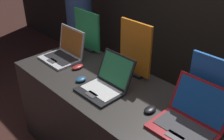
{
  "coord_description": "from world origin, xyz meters",
  "views": [
    {
      "loc": [
        1.26,
        -0.83,
        1.99
      ],
      "look_at": [
        0.01,
        0.37,
        1.01
      ],
      "focal_mm": 42.0,
      "sensor_mm": 36.0,
      "label": 1
    }
  ],
  "objects_px": {
    "laptop_middle": "(106,83)",
    "promo_stand_back": "(211,88)",
    "promo_stand_front": "(87,32)",
    "person_bystander": "(80,26)",
    "mouse_front": "(78,67)",
    "mouse_middle": "(81,79)",
    "laptop_back": "(189,119)",
    "laptop_front": "(64,52)",
    "mouse_back": "(150,110)",
    "promo_stand_middle": "(135,51)"
  },
  "relations": [
    {
      "from": "laptop_middle",
      "to": "promo_stand_back",
      "type": "xyz_separation_m",
      "value": [
        0.68,
        0.31,
        0.14
      ]
    },
    {
      "from": "person_bystander",
      "to": "promo_stand_front",
      "type": "bearing_deg",
      "value": -31.16
    },
    {
      "from": "promo_stand_front",
      "to": "promo_stand_back",
      "type": "distance_m",
      "value": 1.34
    },
    {
      "from": "mouse_back",
      "to": "laptop_front",
      "type": "bearing_deg",
      "value": 177.72
    },
    {
      "from": "laptop_front",
      "to": "promo_stand_middle",
      "type": "xyz_separation_m",
      "value": [
        0.66,
        0.25,
        0.16
      ]
    },
    {
      "from": "laptop_back",
      "to": "mouse_back",
      "type": "relative_size",
      "value": 3.76
    },
    {
      "from": "laptop_front",
      "to": "promo_stand_middle",
      "type": "bearing_deg",
      "value": 20.55
    },
    {
      "from": "laptop_back",
      "to": "mouse_back",
      "type": "distance_m",
      "value": 0.28
    },
    {
      "from": "mouse_front",
      "to": "laptop_back",
      "type": "distance_m",
      "value": 1.1
    },
    {
      "from": "mouse_front",
      "to": "mouse_back",
      "type": "xyz_separation_m",
      "value": [
        0.83,
        -0.01,
        -0.0
      ]
    },
    {
      "from": "laptop_front",
      "to": "person_bystander",
      "type": "relative_size",
      "value": 0.21
    },
    {
      "from": "mouse_front",
      "to": "laptop_middle",
      "type": "relative_size",
      "value": 0.33
    },
    {
      "from": "promo_stand_front",
      "to": "promo_stand_back",
      "type": "xyz_separation_m",
      "value": [
        1.34,
        -0.06,
        0.01
      ]
    },
    {
      "from": "mouse_front",
      "to": "mouse_back",
      "type": "bearing_deg",
      "value": -0.84
    },
    {
      "from": "promo_stand_middle",
      "to": "person_bystander",
      "type": "distance_m",
      "value": 1.35
    },
    {
      "from": "mouse_front",
      "to": "person_bystander",
      "type": "bearing_deg",
      "value": 141.29
    },
    {
      "from": "promo_stand_back",
      "to": "person_bystander",
      "type": "xyz_separation_m",
      "value": [
        -1.95,
        0.43,
        -0.19
      ]
    },
    {
      "from": "promo_stand_front",
      "to": "laptop_back",
      "type": "height_order",
      "value": "promo_stand_front"
    },
    {
      "from": "laptop_back",
      "to": "promo_stand_back",
      "type": "height_order",
      "value": "promo_stand_back"
    },
    {
      "from": "laptop_front",
      "to": "laptop_back",
      "type": "distance_m",
      "value": 1.34
    },
    {
      "from": "laptop_front",
      "to": "person_bystander",
      "type": "bearing_deg",
      "value": 132.98
    },
    {
      "from": "mouse_middle",
      "to": "promo_stand_middle",
      "type": "distance_m",
      "value": 0.5
    },
    {
      "from": "laptop_back",
      "to": "person_bystander",
      "type": "distance_m",
      "value": 2.05
    },
    {
      "from": "laptop_middle",
      "to": "promo_stand_back",
      "type": "distance_m",
      "value": 0.75
    },
    {
      "from": "mouse_back",
      "to": "promo_stand_back",
      "type": "xyz_separation_m",
      "value": [
        0.27,
        0.27,
        0.18
      ]
    },
    {
      "from": "mouse_middle",
      "to": "promo_stand_back",
      "type": "relative_size",
      "value": 0.23
    },
    {
      "from": "laptop_front",
      "to": "mouse_middle",
      "type": "xyz_separation_m",
      "value": [
        0.43,
        -0.14,
        -0.05
      ]
    },
    {
      "from": "mouse_front",
      "to": "promo_stand_front",
      "type": "height_order",
      "value": "promo_stand_front"
    },
    {
      "from": "mouse_middle",
      "to": "laptop_back",
      "type": "bearing_deg",
      "value": 9.29
    },
    {
      "from": "promo_stand_front",
      "to": "person_bystander",
      "type": "relative_size",
      "value": 0.24
    },
    {
      "from": "mouse_middle",
      "to": "promo_stand_back",
      "type": "bearing_deg",
      "value": 22.1
    },
    {
      "from": "laptop_front",
      "to": "mouse_front",
      "type": "distance_m",
      "value": 0.25
    },
    {
      "from": "laptop_middle",
      "to": "laptop_back",
      "type": "height_order",
      "value": "laptop_back"
    },
    {
      "from": "laptop_back",
      "to": "mouse_back",
      "type": "bearing_deg",
      "value": -169.45
    },
    {
      "from": "laptop_middle",
      "to": "promo_stand_middle",
      "type": "distance_m",
      "value": 0.37
    },
    {
      "from": "promo_stand_front",
      "to": "mouse_back",
      "type": "xyz_separation_m",
      "value": [
        1.07,
        -0.33,
        -0.18
      ]
    },
    {
      "from": "mouse_front",
      "to": "mouse_middle",
      "type": "distance_m",
      "value": 0.22
    },
    {
      "from": "laptop_front",
      "to": "laptop_middle",
      "type": "bearing_deg",
      "value": -6.78
    },
    {
      "from": "mouse_back",
      "to": "promo_stand_back",
      "type": "bearing_deg",
      "value": 45.22
    },
    {
      "from": "promo_stand_front",
      "to": "laptop_middle",
      "type": "relative_size",
      "value": 1.11
    },
    {
      "from": "laptop_front",
      "to": "promo_stand_front",
      "type": "height_order",
      "value": "promo_stand_front"
    },
    {
      "from": "promo_stand_back",
      "to": "mouse_back",
      "type": "bearing_deg",
      "value": -134.78
    },
    {
      "from": "laptop_middle",
      "to": "promo_stand_back",
      "type": "relative_size",
      "value": 0.87
    },
    {
      "from": "laptop_back",
      "to": "person_bystander",
      "type": "relative_size",
      "value": 0.23
    },
    {
      "from": "laptop_front",
      "to": "promo_stand_front",
      "type": "distance_m",
      "value": 0.31
    },
    {
      "from": "promo_stand_front",
      "to": "laptop_front",
      "type": "bearing_deg",
      "value": -90.0
    },
    {
      "from": "laptop_front",
      "to": "laptop_back",
      "type": "xyz_separation_m",
      "value": [
        1.34,
        0.01,
        -0.0
      ]
    },
    {
      "from": "laptop_middle",
      "to": "laptop_back",
      "type": "distance_m",
      "value": 0.68
    },
    {
      "from": "laptop_middle",
      "to": "mouse_back",
      "type": "bearing_deg",
      "value": 5.09
    },
    {
      "from": "laptop_front",
      "to": "promo_stand_front",
      "type": "bearing_deg",
      "value": 90.0
    }
  ]
}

